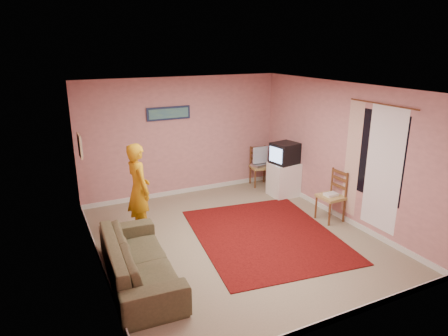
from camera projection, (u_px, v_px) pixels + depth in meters
name	position (u px, v px, depth m)	size (l,w,h in m)	color
ground	(234.00, 238.00, 6.96)	(5.00, 5.00, 0.00)	gray
wall_back	(182.00, 137.00, 8.72)	(4.50, 0.02, 2.60)	tan
wall_front	(338.00, 227.00, 4.43)	(4.50, 0.02, 2.60)	tan
wall_left	(94.00, 188.00, 5.63)	(0.02, 5.00, 2.60)	tan
wall_right	(341.00, 152.00, 7.51)	(0.02, 5.00, 2.60)	tan
ceiling	(236.00, 87.00, 6.19)	(4.50, 5.00, 0.02)	silver
baseboard_back	(184.00, 191.00, 9.08)	(4.50, 0.02, 0.10)	silver
baseboard_front	(329.00, 321.00, 4.80)	(4.50, 0.02, 0.10)	silver
baseboard_left	(102.00, 266.00, 6.01)	(0.02, 5.00, 0.10)	silver
baseboard_right	(335.00, 213.00, 7.88)	(0.02, 5.00, 0.10)	silver
window	(378.00, 156.00, 6.69)	(0.01, 1.10, 1.50)	black
curtain_sheer	(383.00, 170.00, 6.62)	(0.01, 0.75, 2.10)	white
curtain_floral	(352.00, 159.00, 7.21)	(0.01, 0.35, 2.10)	beige
curtain_rod	(382.00, 104.00, 6.42)	(0.02, 0.02, 1.40)	brown
picture_back	(169.00, 113.00, 8.40)	(0.95, 0.04, 0.28)	#161F3D
picture_left	(80.00, 146.00, 6.95)	(0.04, 0.38, 0.42)	beige
area_rug	(265.00, 235.00, 7.07)	(2.33, 2.92, 0.02)	#320506
tv_cabinet	(284.00, 179.00, 8.86)	(0.59, 0.53, 0.75)	white
crt_tv	(285.00, 153.00, 8.67)	(0.60, 0.56, 0.46)	black
chair_a	(260.00, 162.00, 9.44)	(0.48, 0.46, 0.50)	tan
dvd_player	(260.00, 165.00, 9.46)	(0.38, 0.27, 0.06)	#A7A8AC
blue_throw	(260.00, 155.00, 9.39)	(0.37, 0.05, 0.39)	#89B4E1
chair_b	(331.00, 191.00, 7.52)	(0.44, 0.46, 0.53)	tan
game_console	(331.00, 194.00, 7.54)	(0.24, 0.18, 0.05)	silver
sofa	(139.00, 260.00, 5.65)	(2.19, 0.86, 0.64)	brown
person	(139.00, 190.00, 6.91)	(0.60, 0.40, 1.66)	gold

